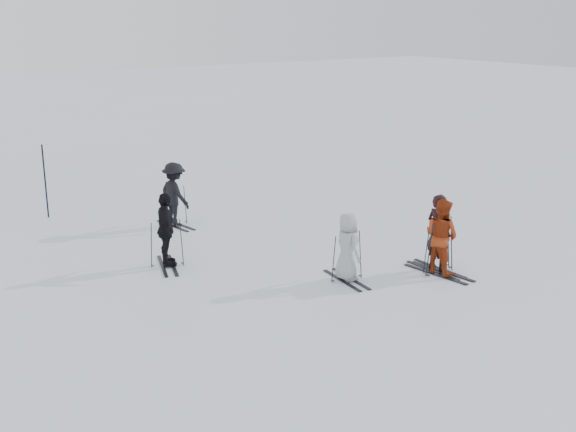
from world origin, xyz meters
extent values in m
plane|color=silver|center=(0.00, 0.00, 0.00)|extent=(120.00, 120.00, 0.00)
imported|color=black|center=(2.27, -1.93, 0.91)|extent=(0.46, 0.68, 1.82)
imported|color=maroon|center=(2.16, -2.13, 0.89)|extent=(0.77, 0.94, 1.77)
imported|color=#9A9FA2|center=(0.09, -1.27, 0.78)|extent=(0.57, 0.81, 1.56)
imported|color=black|center=(-2.91, 1.87, 0.89)|extent=(0.73, 1.13, 1.79)
imported|color=black|center=(-1.27, 4.88, 0.90)|extent=(0.85, 1.26, 1.81)
cylinder|color=black|center=(-4.05, 7.79, 1.10)|extent=(0.06, 0.06, 2.19)
camera|label=1|loc=(-9.63, -13.34, 5.93)|focal=45.00mm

